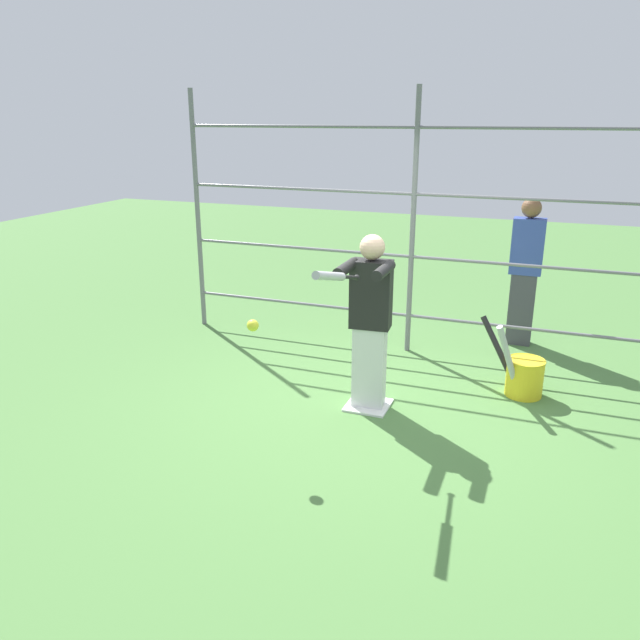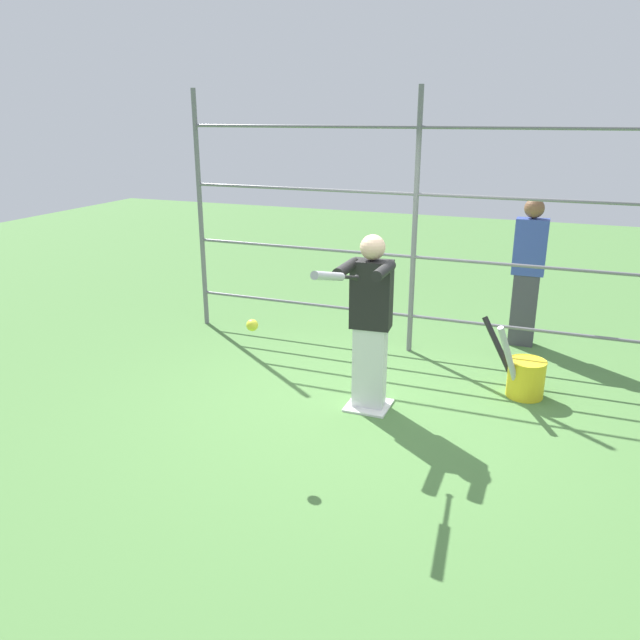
% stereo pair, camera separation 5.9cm
% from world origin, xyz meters
% --- Properties ---
extents(ground_plane, '(24.00, 24.00, 0.00)m').
position_xyz_m(ground_plane, '(0.00, 0.00, 0.00)').
color(ground_plane, '#4C7A3D').
extents(home_plate, '(0.40, 0.40, 0.02)m').
position_xyz_m(home_plate, '(0.00, 0.00, 0.01)').
color(home_plate, white).
rests_on(home_plate, ground).
extents(fence_backstop, '(5.57, 0.06, 2.95)m').
position_xyz_m(fence_backstop, '(0.00, -1.60, 1.48)').
color(fence_backstop, slate).
rests_on(fence_backstop, ground).
extents(batter, '(0.42, 0.57, 1.66)m').
position_xyz_m(batter, '(0.00, 0.02, 0.90)').
color(batter, silver).
rests_on(batter, ground).
extents(baseball_bat_swinging, '(0.12, 0.82, 0.25)m').
position_xyz_m(baseball_bat_swinging, '(0.04, 0.92, 1.50)').
color(baseball_bat_swinging, black).
extents(softball_in_flight, '(0.10, 0.10, 0.10)m').
position_xyz_m(softball_in_flight, '(0.67, 1.03, 1.06)').
color(softball_in_flight, yellow).
extents(bat_bucket, '(0.69, 0.65, 0.80)m').
position_xyz_m(bat_bucket, '(-1.34, -0.79, 0.21)').
color(bat_bucket, yellow).
rests_on(bat_bucket, ground).
extents(bystander_behind_fence, '(0.36, 0.22, 1.75)m').
position_xyz_m(bystander_behind_fence, '(-1.21, -2.31, 0.91)').
color(bystander_behind_fence, '#3F3F47').
rests_on(bystander_behind_fence, ground).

